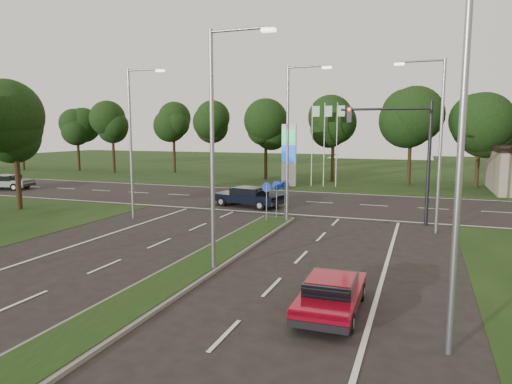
% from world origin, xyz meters
% --- Properties ---
extents(ground, '(160.00, 160.00, 0.00)m').
position_xyz_m(ground, '(0.00, 0.00, 0.00)').
color(ground, black).
rests_on(ground, ground).
extents(verge_far, '(160.00, 50.00, 0.02)m').
position_xyz_m(verge_far, '(0.00, 55.00, 0.00)').
color(verge_far, black).
rests_on(verge_far, ground).
extents(cross_road, '(160.00, 12.00, 0.02)m').
position_xyz_m(cross_road, '(0.00, 24.00, 0.00)').
color(cross_road, black).
rests_on(cross_road, ground).
extents(median_kerb, '(2.00, 26.00, 0.12)m').
position_xyz_m(median_kerb, '(0.00, 4.00, 0.06)').
color(median_kerb, slate).
rests_on(median_kerb, ground).
extents(streetlight_median_near, '(2.53, 0.22, 9.00)m').
position_xyz_m(streetlight_median_near, '(1.00, 6.00, 5.08)').
color(streetlight_median_near, gray).
rests_on(streetlight_median_near, ground).
extents(streetlight_median_far, '(2.53, 0.22, 9.00)m').
position_xyz_m(streetlight_median_far, '(1.00, 16.00, 5.08)').
color(streetlight_median_far, gray).
rests_on(streetlight_median_far, ground).
extents(streetlight_left_far, '(2.53, 0.22, 9.00)m').
position_xyz_m(streetlight_left_far, '(-8.30, 14.00, 5.08)').
color(streetlight_left_far, gray).
rests_on(streetlight_left_far, ground).
extents(streetlight_right_far, '(2.53, 0.22, 9.00)m').
position_xyz_m(streetlight_right_far, '(8.80, 16.00, 5.08)').
color(streetlight_right_far, gray).
rests_on(streetlight_right_far, ground).
extents(streetlight_right_near, '(2.53, 0.22, 9.00)m').
position_xyz_m(streetlight_right_near, '(8.80, 2.00, 5.08)').
color(streetlight_right_near, gray).
rests_on(streetlight_right_near, ground).
extents(traffic_signal, '(5.10, 0.42, 7.00)m').
position_xyz_m(traffic_signal, '(7.19, 18.00, 4.65)').
color(traffic_signal, black).
rests_on(traffic_signal, ground).
extents(median_signs, '(1.16, 1.76, 2.38)m').
position_xyz_m(median_signs, '(0.00, 16.40, 1.71)').
color(median_signs, gray).
rests_on(median_signs, ground).
extents(gas_pylon, '(5.80, 1.26, 8.00)m').
position_xyz_m(gas_pylon, '(-3.79, 33.05, 3.20)').
color(gas_pylon, silver).
rests_on(gas_pylon, ground).
extents(tree_left_far, '(5.20, 5.20, 8.86)m').
position_xyz_m(tree_left_far, '(-17.90, 13.93, 6.11)').
color(tree_left_far, black).
rests_on(tree_left_far, ground).
extents(treeline_far, '(6.00, 6.00, 9.90)m').
position_xyz_m(treeline_far, '(0.10, 39.93, 6.83)').
color(treeline_far, black).
rests_on(treeline_far, ground).
extents(red_sedan, '(1.70, 4.02, 1.10)m').
position_xyz_m(red_sedan, '(5.82, 3.55, 0.59)').
color(red_sedan, maroon).
rests_on(red_sedan, ground).
extents(navy_sedan, '(5.36, 3.06, 1.39)m').
position_xyz_m(navy_sedan, '(-3.37, 20.47, 0.74)').
color(navy_sedan, black).
rests_on(navy_sedan, ground).
extents(far_car_a, '(5.04, 3.13, 1.35)m').
position_xyz_m(far_car_a, '(-27.77, 21.61, 0.72)').
color(far_car_a, gray).
rests_on(far_car_a, ground).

